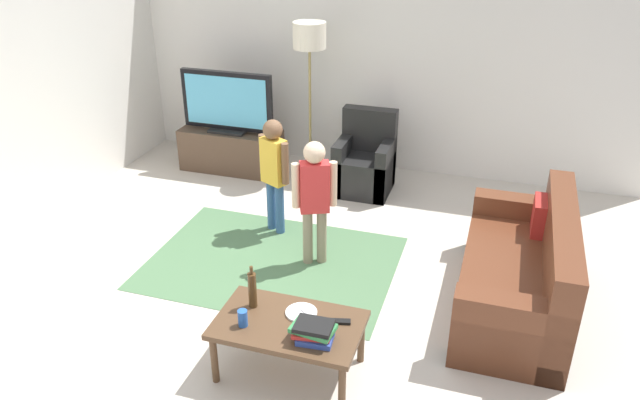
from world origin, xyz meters
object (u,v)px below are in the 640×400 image
(armchair, at_px, (365,164))
(plate, at_px, (301,313))
(couch, at_px, (525,277))
(child_near_tv, at_px, (274,166))
(child_center, at_px, (315,192))
(tv_remote, at_px, (338,321))
(coffee_table, at_px, (289,328))
(soda_can, at_px, (243,318))
(floor_lamp, at_px, (310,44))
(bottle, at_px, (252,290))
(tv_stand, at_px, (231,151))
(tv, at_px, (227,103))
(book_stack, at_px, (314,331))

(armchair, bearing_deg, plate, -84.94)
(couch, xyz_separation_m, child_near_tv, (-2.35, 0.58, 0.41))
(child_center, bearing_deg, tv_remote, -65.66)
(coffee_table, relative_size, soda_can, 8.33)
(floor_lamp, height_order, bottle, floor_lamp)
(armchair, bearing_deg, child_center, -92.23)
(tv_stand, distance_m, child_near_tv, 1.68)
(couch, height_order, child_center, child_center)
(couch, relative_size, soda_can, 15.00)
(tv_stand, bearing_deg, child_near_tv, -49.64)
(coffee_table, xyz_separation_m, bottle, (-0.30, 0.10, 0.19))
(bottle, relative_size, soda_can, 2.73)
(tv, bearing_deg, couch, -27.86)
(child_near_tv, bearing_deg, soda_can, -74.69)
(tv, relative_size, bottle, 3.36)
(tv_stand, bearing_deg, tv, -90.00)
(tv_stand, relative_size, child_center, 1.03)
(soda_can, bearing_deg, bottle, 95.19)
(book_stack, xyz_separation_m, bottle, (-0.52, 0.21, 0.07))
(child_center, height_order, coffee_table, child_center)
(coffee_table, relative_size, tv_remote, 5.88)
(tv_stand, bearing_deg, child_center, -46.39)
(tv, bearing_deg, armchair, -0.64)
(coffee_table, xyz_separation_m, book_stack, (0.22, -0.11, 0.12))
(armchair, relative_size, book_stack, 3.02)
(plate, bearing_deg, soda_can, -144.00)
(floor_lamp, bearing_deg, tv, -169.67)
(book_stack, distance_m, bottle, 0.56)
(tv_stand, xyz_separation_m, floor_lamp, (0.95, 0.15, 1.30))
(tv_remote, bearing_deg, soda_can, -173.68)
(child_near_tv, xyz_separation_m, bottle, (0.52, -1.75, -0.14))
(tv, xyz_separation_m, plate, (1.92, -2.94, -0.42))
(floor_lamp, bearing_deg, child_near_tv, -85.89)
(couch, bearing_deg, tv_remote, -135.98)
(book_stack, distance_m, plate, 0.29)
(couch, bearing_deg, book_stack, -133.50)
(tv, bearing_deg, coffee_table, -58.63)
(tv, distance_m, tv_remote, 3.71)
(bottle, xyz_separation_m, soda_can, (0.02, -0.22, -0.08))
(couch, bearing_deg, child_center, 175.51)
(coffee_table, distance_m, plate, 0.14)
(couch, distance_m, floor_lamp, 3.38)
(couch, distance_m, bottle, 2.19)
(child_near_tv, height_order, soda_can, child_near_tv)
(tv, bearing_deg, plate, -56.91)
(coffee_table, distance_m, book_stack, 0.27)
(tv_stand, xyz_separation_m, bottle, (1.57, -2.98, 0.32))
(coffee_table, height_order, bottle, bottle)
(floor_lamp, xyz_separation_m, book_stack, (1.14, -3.35, -1.06))
(floor_lamp, bearing_deg, book_stack, -71.27)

